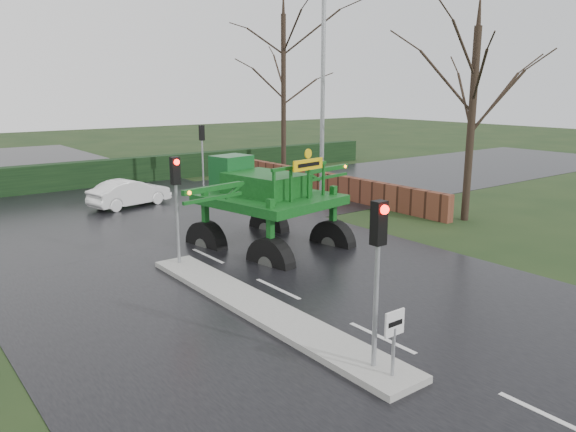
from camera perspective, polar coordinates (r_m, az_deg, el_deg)
ground at (r=13.26m, az=9.48°, el=-12.18°), size 140.00×140.00×0.00m
road_main at (r=20.93m, az=-10.85°, el=-2.77°), size 14.00×80.00×0.02m
road_cross at (r=26.29m, az=-16.75°, el=0.13°), size 80.00×12.00×0.02m
median_island at (r=14.53m, az=-2.87°, el=-9.34°), size 1.20×10.00×0.16m
hedge_row at (r=33.66m, az=-21.73°, el=3.76°), size 44.00×0.90×1.50m
brick_wall at (r=31.33m, az=1.40°, el=3.78°), size 0.40×20.00×1.20m
keep_left_sign at (r=11.03m, az=10.73°, el=-11.56°), size 0.50×0.07×1.35m
traffic_signal_near at (r=10.81m, az=9.14°, el=-3.34°), size 0.26×0.33×3.52m
traffic_signal_mid at (r=17.60m, az=-11.30°, el=2.88°), size 0.26×0.33×3.52m
traffic_signal_far at (r=32.19m, az=-8.73°, el=7.45°), size 0.26×0.33×3.52m
street_light_right at (r=26.38m, az=3.05°, el=13.80°), size 3.85×0.30×10.00m
tree_right_near at (r=24.79m, az=18.30°, el=11.40°), size 5.60×5.60×9.64m
tree_right_far at (r=36.43m, az=-0.46°, el=14.37°), size 7.00×7.00×12.05m
crop_sprayer at (r=17.82m, az=-2.31°, el=1.77°), size 8.00×5.62×4.53m
white_sedan at (r=27.98m, az=-15.69°, el=0.93°), size 4.13×2.18×1.29m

